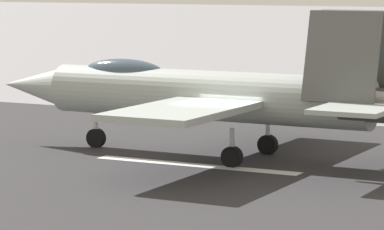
% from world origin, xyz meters
% --- Properties ---
extents(ground_plane, '(400.00, 400.00, 0.00)m').
position_xyz_m(ground_plane, '(0.00, 0.00, 0.00)').
color(ground_plane, gray).
extents(runway_strip, '(240.00, 26.00, 0.02)m').
position_xyz_m(runway_strip, '(-0.02, 0.00, 0.01)').
color(runway_strip, '#2F2E31').
rests_on(runway_strip, ground).
extents(fighter_jet, '(17.25, 13.86, 5.61)m').
position_xyz_m(fighter_jet, '(1.43, -1.90, 2.41)').
color(fighter_jet, '#9FA9A5').
rests_on(fighter_jet, ground).
extents(marker_cone_mid, '(0.44, 0.44, 0.55)m').
position_xyz_m(marker_cone_mid, '(10.18, -12.38, 0.28)').
color(marker_cone_mid, orange).
rests_on(marker_cone_mid, ground).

